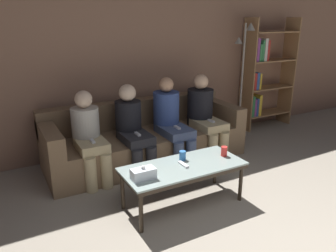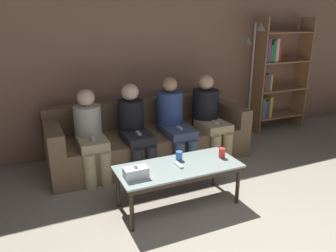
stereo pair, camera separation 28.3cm
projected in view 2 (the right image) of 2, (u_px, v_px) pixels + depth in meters
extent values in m
cube|color=#8C6651|center=(133.00, 58.00, 4.56)|extent=(12.00, 0.06, 2.60)
cube|color=brown|center=(150.00, 146.00, 4.39)|extent=(2.61, 0.92, 0.41)
cube|color=brown|center=(140.00, 111.00, 4.58)|extent=(2.61, 0.20, 0.36)
cube|color=brown|center=(53.00, 135.00, 3.82)|extent=(0.18, 0.92, 0.25)
cube|color=brown|center=(227.00, 112.00, 4.76)|extent=(0.18, 0.92, 0.25)
cube|color=#8C9E99|center=(179.00, 167.00, 3.24)|extent=(1.23, 0.54, 0.02)
cube|color=#2D2319|center=(179.00, 169.00, 3.25)|extent=(1.21, 0.53, 0.04)
cylinder|color=#2D2319|center=(132.00, 212.00, 2.90)|extent=(0.04, 0.04, 0.38)
cylinder|color=#2D2319|center=(238.00, 187.00, 3.35)|extent=(0.04, 0.04, 0.38)
cylinder|color=#2D2319|center=(118.00, 190.00, 3.29)|extent=(0.04, 0.04, 0.38)
cylinder|color=#2D2319|center=(215.00, 169.00, 3.73)|extent=(0.04, 0.04, 0.38)
cylinder|color=#3372BF|center=(179.00, 156.00, 3.36)|extent=(0.07, 0.07, 0.09)
cylinder|color=red|center=(222.00, 153.00, 3.42)|extent=(0.07, 0.07, 0.10)
cube|color=silver|center=(136.00, 173.00, 2.98)|extent=(0.22, 0.12, 0.10)
sphere|color=white|center=(136.00, 167.00, 2.96)|extent=(0.04, 0.04, 0.04)
cube|color=white|center=(179.00, 165.00, 3.24)|extent=(0.04, 0.15, 0.02)
cube|color=#9E754C|center=(258.00, 78.00, 5.27)|extent=(0.02, 0.32, 1.84)
cube|color=#9E754C|center=(302.00, 74.00, 5.63)|extent=(0.02, 0.32, 1.84)
cube|color=#9E754C|center=(276.00, 115.00, 5.66)|extent=(0.94, 0.32, 0.02)
cube|color=#38844C|center=(259.00, 107.00, 5.46)|extent=(0.05, 0.24, 0.35)
cube|color=#8E4293|center=(261.00, 109.00, 5.48)|extent=(0.04, 0.24, 0.30)
cube|color=#33569E|center=(264.00, 108.00, 5.50)|extent=(0.04, 0.24, 0.30)
cube|color=gold|center=(266.00, 106.00, 5.51)|extent=(0.06, 0.24, 0.36)
cube|color=#9E754C|center=(279.00, 89.00, 5.52)|extent=(0.94, 0.32, 0.02)
cube|color=red|center=(261.00, 82.00, 5.32)|extent=(0.04, 0.24, 0.28)
cube|color=#33569E|center=(264.00, 82.00, 5.34)|extent=(0.05, 0.24, 0.28)
cube|color=gold|center=(267.00, 82.00, 5.37)|extent=(0.04, 0.24, 0.26)
cube|color=#9E754C|center=(282.00, 62.00, 5.38)|extent=(0.94, 0.32, 0.02)
cube|color=#8E4293|center=(264.00, 50.00, 5.17)|extent=(0.05, 0.24, 0.37)
cube|color=#38844C|center=(267.00, 53.00, 5.20)|extent=(0.04, 0.24, 0.27)
cube|color=#38844C|center=(270.00, 51.00, 5.21)|extent=(0.04, 0.24, 0.33)
cube|color=silver|center=(273.00, 50.00, 5.23)|extent=(0.05, 0.24, 0.36)
cube|color=red|center=(275.00, 51.00, 5.26)|extent=(0.04, 0.24, 0.33)
cube|color=#9E754C|center=(285.00, 32.00, 5.23)|extent=(0.94, 0.32, 0.02)
cylinder|color=gray|center=(247.00, 136.00, 5.32)|extent=(0.26, 0.26, 0.02)
cylinder|color=gray|center=(251.00, 83.00, 5.05)|extent=(0.03, 0.03, 1.76)
cone|color=gray|center=(261.00, 27.00, 4.83)|extent=(0.14, 0.14, 0.12)
cone|color=gray|center=(248.00, 41.00, 4.86)|extent=(0.12, 0.12, 0.10)
cylinder|color=tan|center=(90.00, 172.00, 3.64)|extent=(0.13, 0.13, 0.41)
cylinder|color=tan|center=(106.00, 169.00, 3.71)|extent=(0.13, 0.13, 0.41)
cube|color=tan|center=(93.00, 143.00, 3.78)|extent=(0.32, 0.41, 0.10)
cylinder|color=#B7B2A8|center=(88.00, 124.00, 3.90)|extent=(0.32, 0.32, 0.44)
sphere|color=beige|center=(86.00, 98.00, 3.80)|extent=(0.20, 0.20, 0.20)
cube|color=white|center=(93.00, 139.00, 3.72)|extent=(0.04, 0.12, 0.02)
cylinder|color=#28282D|center=(137.00, 165.00, 3.81)|extent=(0.13, 0.13, 0.41)
cylinder|color=#28282D|center=(152.00, 162.00, 3.88)|extent=(0.13, 0.13, 0.41)
cube|color=#28282D|center=(137.00, 137.00, 3.97)|extent=(0.32, 0.46, 0.10)
cylinder|color=black|center=(131.00, 118.00, 4.11)|extent=(0.32, 0.32, 0.46)
sphere|color=beige|center=(130.00, 92.00, 4.00)|extent=(0.21, 0.21, 0.21)
cube|color=white|center=(138.00, 133.00, 3.91)|extent=(0.04, 0.12, 0.02)
cylinder|color=#47567A|center=(179.00, 158.00, 4.00)|extent=(0.13, 0.13, 0.41)
cylinder|color=#47567A|center=(192.00, 156.00, 4.07)|extent=(0.13, 0.13, 0.41)
cube|color=#47567A|center=(178.00, 131.00, 4.16)|extent=(0.34, 0.48, 0.10)
cylinder|color=#334784|center=(170.00, 111.00, 4.31)|extent=(0.34, 0.34, 0.52)
sphere|color=tan|center=(170.00, 85.00, 4.20)|extent=(0.19, 0.19, 0.19)
cube|color=white|center=(179.00, 128.00, 4.10)|extent=(0.04, 0.12, 0.02)
cylinder|color=tan|center=(216.00, 150.00, 4.23)|extent=(0.13, 0.13, 0.41)
cylinder|color=tan|center=(227.00, 148.00, 4.31)|extent=(0.13, 0.13, 0.41)
cube|color=tan|center=(213.00, 126.00, 4.39)|extent=(0.36, 0.45, 0.10)
cylinder|color=black|center=(205.00, 108.00, 4.52)|extent=(0.36, 0.36, 0.50)
sphere|color=#DBAD89|center=(206.00, 82.00, 4.41)|extent=(0.21, 0.21, 0.21)
cube|color=white|center=(215.00, 122.00, 4.33)|extent=(0.04, 0.12, 0.02)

